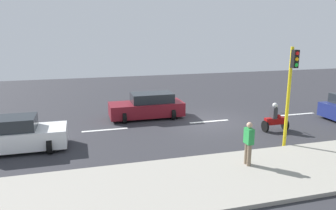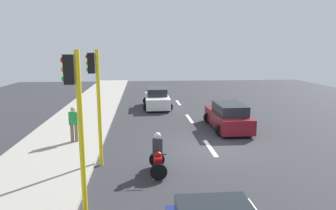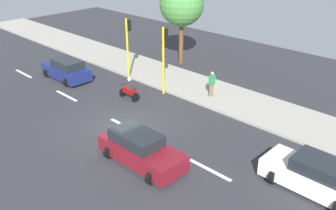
# 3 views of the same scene
# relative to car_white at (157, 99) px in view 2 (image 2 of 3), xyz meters

# --- Properties ---
(ground_plane) EXTENTS (40.00, 60.00, 0.10)m
(ground_plane) POSITION_rel_car_white_xyz_m (-1.92, 10.01, -0.76)
(ground_plane) COLOR #2D2D33
(sidewalk) EXTENTS (4.00, 60.00, 0.15)m
(sidewalk) POSITION_rel_car_white_xyz_m (5.08, 10.01, -0.64)
(sidewalk) COLOR #9E998E
(sidewalk) RESTS_ON ground
(lane_stripe_far_north) EXTENTS (0.20, 2.40, 0.01)m
(lane_stripe_far_north) POSITION_rel_car_white_xyz_m (-1.92, -1.99, -0.70)
(lane_stripe_far_north) COLOR white
(lane_stripe_far_north) RESTS_ON ground
(lane_stripe_north) EXTENTS (0.20, 2.40, 0.01)m
(lane_stripe_north) POSITION_rel_car_white_xyz_m (-1.92, 4.01, -0.70)
(lane_stripe_north) COLOR white
(lane_stripe_north) RESTS_ON ground
(lane_stripe_mid) EXTENTS (0.20, 2.40, 0.01)m
(lane_stripe_mid) POSITION_rel_car_white_xyz_m (-1.92, 10.01, -0.70)
(lane_stripe_mid) COLOR white
(lane_stripe_mid) RESTS_ON ground
(car_white) EXTENTS (2.19, 4.18, 1.52)m
(car_white) POSITION_rel_car_white_xyz_m (0.00, 0.00, 0.00)
(car_white) COLOR white
(car_white) RESTS_ON ground
(car_maroon) EXTENTS (2.16, 4.40, 1.52)m
(car_maroon) POSITION_rel_car_white_xyz_m (-3.69, 6.73, 0.00)
(car_maroon) COLOR maroon
(car_maroon) RESTS_ON ground
(motorcycle) EXTENTS (0.60, 1.30, 1.53)m
(motorcycle) POSITION_rel_car_white_xyz_m (0.66, 12.60, -0.07)
(motorcycle) COLOR black
(motorcycle) RESTS_ON ground
(pedestrian_near_signal) EXTENTS (0.40, 0.24, 1.69)m
(pedestrian_near_signal) POSITION_rel_car_white_xyz_m (4.44, 8.87, 0.35)
(pedestrian_near_signal) COLOR #72604C
(pedestrian_near_signal) RESTS_ON sidewalk
(traffic_light_corner) EXTENTS (0.49, 0.24, 4.50)m
(traffic_light_corner) POSITION_rel_car_white_xyz_m (2.93, 15.21, 2.22)
(traffic_light_corner) COLOR yellow
(traffic_light_corner) RESTS_ON ground
(traffic_light_midblock) EXTENTS (0.49, 0.24, 4.50)m
(traffic_light_midblock) POSITION_rel_car_white_xyz_m (2.93, 11.66, 2.22)
(traffic_light_midblock) COLOR yellow
(traffic_light_midblock) RESTS_ON ground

